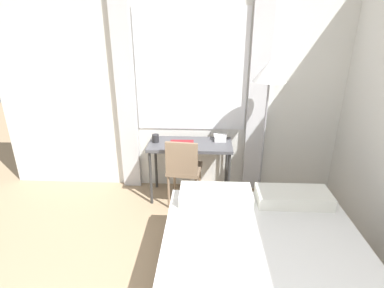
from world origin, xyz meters
name	(u,v)px	position (x,y,z in m)	size (l,w,h in m)	color
wall_back_with_window	(187,91)	(0.01, 3.39, 1.35)	(4.97, 0.13, 2.70)	silver
desk	(190,149)	(0.06, 3.06, 0.68)	(1.05, 0.49, 0.76)	#4C4C51
desk_chair	(183,167)	(-0.01, 2.85, 0.53)	(0.44, 0.44, 0.89)	#8C7259
bed	(265,286)	(0.73, 1.32, 0.29)	(1.64, 1.97, 0.68)	slate
standing_lamp	(269,82)	(0.95, 2.96, 1.55)	(0.37, 0.37, 1.79)	#4C4C51
telephone	(220,138)	(0.44, 3.19, 0.80)	(0.17, 0.16, 0.09)	white
book	(182,143)	(-0.04, 3.04, 0.77)	(0.30, 0.18, 0.02)	maroon
mug	(155,138)	(-0.38, 3.09, 0.81)	(0.09, 0.09, 0.10)	#262628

